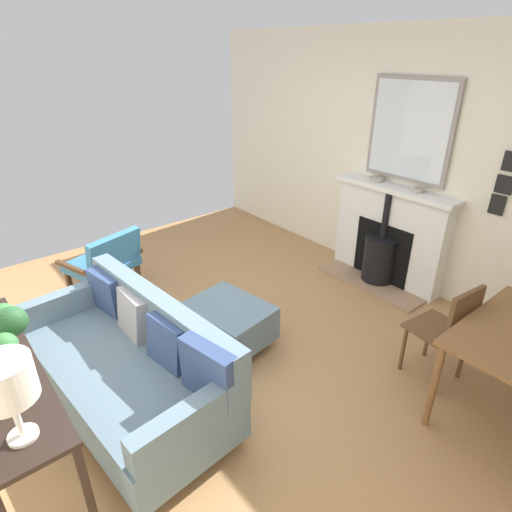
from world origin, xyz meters
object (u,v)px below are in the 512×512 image
object	(u,v)px
fireplace	(387,240)
sofa	(131,363)
mantel_bowl_near	(377,179)
console_table	(1,379)
ottoman	(229,321)
dining_chair_near_fireplace	(449,327)
armchair_accent	(106,261)
mantel_bowl_far	(418,190)
table_lamp_far_end	(5,383)

from	to	relation	value
fireplace	sofa	bearing A→B (deg)	-0.92
mantel_bowl_near	console_table	size ratio (longest dim) A/B	0.09
ottoman	dining_chair_near_fireplace	size ratio (longest dim) A/B	0.90
sofa	armchair_accent	distance (m)	1.57
armchair_accent	console_table	size ratio (longest dim) A/B	0.48
mantel_bowl_near	sofa	bearing A→B (deg)	3.88
ottoman	console_table	xyz separation A→B (m)	(1.74, 0.10, 0.41)
mantel_bowl_far	dining_chair_near_fireplace	size ratio (longest dim) A/B	0.13
mantel_bowl_near	table_lamp_far_end	xyz separation A→B (m)	(3.84, 0.84, -0.05)
ottoman	armchair_accent	xyz separation A→B (m)	(0.53, -1.41, 0.21)
mantel_bowl_near	dining_chair_near_fireplace	xyz separation A→B (m)	(1.08, 1.55, -0.62)
mantel_bowl_near	armchair_accent	xyz separation A→B (m)	(2.63, -1.30, -0.67)
armchair_accent	console_table	distance (m)	1.95
mantel_bowl_near	armchair_accent	world-z (taller)	mantel_bowl_near
sofa	fireplace	bearing A→B (deg)	179.08
armchair_accent	console_table	world-z (taller)	armchair_accent
mantel_bowl_far	dining_chair_near_fireplace	xyz separation A→B (m)	(1.08, 1.04, -0.62)
ottoman	armchair_accent	bearing A→B (deg)	-69.41
ottoman	armchair_accent	distance (m)	1.52
table_lamp_far_end	dining_chair_near_fireplace	xyz separation A→B (m)	(-2.76, 0.71, -0.57)
sofa	armchair_accent	world-z (taller)	sofa
fireplace	armchair_accent	distance (m)	3.04
mantel_bowl_near	ottoman	distance (m)	2.28
sofa	table_lamp_far_end	world-z (taller)	table_lamp_far_end
mantel_bowl_far	table_lamp_far_end	distance (m)	3.85
sofa	console_table	xyz separation A→B (m)	(0.78, 0.00, 0.30)
sofa	console_table	bearing A→B (deg)	0.05
armchair_accent	dining_chair_near_fireplace	size ratio (longest dim) A/B	0.93
armchair_accent	fireplace	bearing A→B (deg)	149.10
sofa	armchair_accent	size ratio (longest dim) A/B	2.36
mantel_bowl_far	ottoman	distance (m)	2.31
mantel_bowl_near	console_table	xyz separation A→B (m)	(3.84, 0.21, -0.47)
console_table	table_lamp_far_end	size ratio (longest dim) A/B	3.68
table_lamp_far_end	mantel_bowl_near	bearing A→B (deg)	-167.71
mantel_bowl_near	armchair_accent	size ratio (longest dim) A/B	0.19
mantel_bowl_near	ottoman	size ratio (longest dim) A/B	0.20
mantel_bowl_near	mantel_bowl_far	xyz separation A→B (m)	(0.00, 0.50, -0.00)
mantel_bowl_far	armchair_accent	distance (m)	3.26
table_lamp_far_end	console_table	bearing A→B (deg)	-90.00
dining_chair_near_fireplace	armchair_accent	bearing A→B (deg)	-61.43
armchair_accent	table_lamp_far_end	size ratio (longest dim) A/B	1.77
mantel_bowl_near	dining_chair_near_fireplace	bearing A→B (deg)	55.20
fireplace	mantel_bowl_far	world-z (taller)	mantel_bowl_far
console_table	armchair_accent	bearing A→B (deg)	-128.68
sofa	table_lamp_far_end	bearing A→B (deg)	38.84
mantel_bowl_far	table_lamp_far_end	size ratio (longest dim) A/B	0.25
mantel_bowl_near	mantel_bowl_far	bearing A→B (deg)	90.00
mantel_bowl_far	armchair_accent	bearing A→B (deg)	-34.50
console_table	dining_chair_near_fireplace	bearing A→B (deg)	154.11
mantel_bowl_near	sofa	distance (m)	3.16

